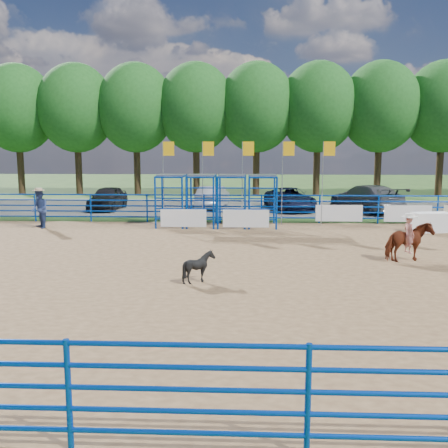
% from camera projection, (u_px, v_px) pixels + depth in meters
% --- Properties ---
extents(ground, '(120.00, 120.00, 0.00)m').
position_uv_depth(ground, '(270.00, 269.00, 16.14)').
color(ground, '#365923').
rests_on(ground, ground).
extents(arena_dirt, '(30.00, 20.00, 0.02)m').
position_uv_depth(arena_dirt, '(270.00, 268.00, 16.14)').
color(arena_dirt, olive).
rests_on(arena_dirt, ground).
extents(gravel_strip, '(40.00, 10.00, 0.01)m').
position_uv_depth(gravel_strip, '(258.00, 207.00, 32.93)').
color(gravel_strip, slate).
rests_on(gravel_strip, ground).
extents(announcer_table, '(1.81, 1.07, 0.91)m').
position_uv_depth(announcer_table, '(431.00, 222.00, 23.08)').
color(announcer_table, white).
rests_on(announcer_table, arena_dirt).
extents(horse_and_rider, '(1.76, 1.25, 2.28)m').
position_uv_depth(horse_and_rider, '(409.00, 239.00, 16.95)').
color(horse_and_rider, maroon).
rests_on(horse_and_rider, arena_dirt).
extents(calf, '(0.94, 0.86, 0.92)m').
position_uv_depth(calf, '(199.00, 267.00, 14.36)').
color(calf, black).
rests_on(calf, arena_dirt).
extents(spectator_cowboy, '(1.14, 1.15, 1.93)m').
position_uv_depth(spectator_cowboy, '(40.00, 208.00, 24.12)').
color(spectator_cowboy, navy).
rests_on(spectator_cowboy, arena_dirt).
extents(car_a, '(1.84, 4.37, 1.48)m').
position_uv_depth(car_a, '(108.00, 198.00, 31.73)').
color(car_a, black).
rests_on(car_a, gravel_strip).
extents(car_b, '(2.06, 4.54, 1.44)m').
position_uv_depth(car_b, '(213.00, 197.00, 32.55)').
color(car_b, '#92959A').
rests_on(car_b, gravel_strip).
extents(car_c, '(3.29, 5.39, 1.40)m').
position_uv_depth(car_c, '(290.00, 199.00, 31.44)').
color(car_c, '#161B37').
rests_on(car_c, gravel_strip).
extents(car_d, '(4.23, 6.16, 1.66)m').
position_uv_depth(car_d, '(366.00, 198.00, 30.74)').
color(car_d, slate).
rests_on(car_d, gravel_strip).
extents(perimeter_fence, '(30.10, 20.10, 1.50)m').
position_uv_depth(perimeter_fence, '(270.00, 246.00, 16.03)').
color(perimeter_fence, '#083EB2').
rests_on(perimeter_fence, ground).
extents(chute_assembly, '(19.32, 2.41, 4.20)m').
position_uv_depth(chute_assembly, '(224.00, 201.00, 24.77)').
color(chute_assembly, '#083EB2').
rests_on(chute_assembly, ground).
extents(treeline, '(56.40, 6.40, 11.24)m').
position_uv_depth(treeline, '(257.00, 103.00, 40.70)').
color(treeline, '#3F2B19').
rests_on(treeline, ground).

